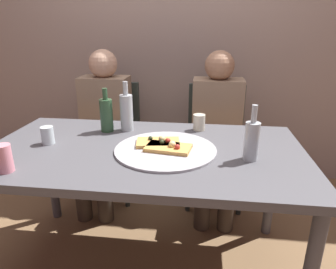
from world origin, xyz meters
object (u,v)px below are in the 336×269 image
at_px(wine_bottle, 126,112).
at_px(guest_in_sweater, 103,122).
at_px(dining_table, 144,161).
at_px(chair_right, 215,136).
at_px(pizza_slice_last, 159,142).
at_px(tumbler_near, 199,122).
at_px(tumbler_far, 47,135).
at_px(water_bottle, 252,140).
at_px(pizza_tray, 166,150).
at_px(pizza_slice_extra, 169,147).
at_px(guest_in_beanie, 217,127).
at_px(beer_bottle, 106,115).
at_px(soda_can, 4,158).
at_px(chair_left, 110,132).

xyz_separation_m(wine_bottle, guest_in_sweater, (-0.30, 0.42, -0.21)).
relative_size(dining_table, chair_right, 1.80).
distance_m(pizza_slice_last, tumbler_near, 0.35).
relative_size(wine_bottle, tumbler_far, 3.13).
xyz_separation_m(wine_bottle, water_bottle, (0.67, -0.34, -0.02)).
distance_m(pizza_tray, pizza_slice_extra, 0.03).
xyz_separation_m(dining_table, guest_in_sweater, (-0.46, 0.69, -0.02)).
distance_m(pizza_tray, guest_in_beanie, 0.77).
bearing_deg(tumbler_near, pizza_slice_last, -124.93).
xyz_separation_m(pizza_slice_last, water_bottle, (0.45, -0.11, 0.07)).
distance_m(pizza_slice_extra, guest_in_sweater, 0.94).
bearing_deg(guest_in_sweater, tumbler_far, 85.06).
xyz_separation_m(pizza_slice_last, tumbler_near, (0.20, 0.29, 0.02)).
bearing_deg(water_bottle, beer_bottle, 158.57).
distance_m(beer_bottle, chair_right, 0.96).
distance_m(soda_can, guest_in_beanie, 1.39).
bearing_deg(wine_bottle, tumbler_far, -143.35).
bearing_deg(chair_left, pizza_slice_extra, 123.92).
height_order(pizza_slice_last, guest_in_sweater, guest_in_sweater).
bearing_deg(beer_bottle, chair_right, 42.61).
xyz_separation_m(water_bottle, soda_can, (-1.05, -0.25, -0.04)).
relative_size(tumbler_near, guest_in_beanie, 0.08).
distance_m(pizza_slice_last, water_bottle, 0.47).
xyz_separation_m(dining_table, soda_can, (-0.53, -0.33, 0.14)).
bearing_deg(guest_in_beanie, pizza_tray, 68.52).
height_order(pizza_tray, wine_bottle, wine_bottle).
bearing_deg(water_bottle, tumbler_near, 122.16).
relative_size(pizza_slice_last, water_bottle, 0.90).
height_order(dining_table, wine_bottle, wine_bottle).
xyz_separation_m(beer_bottle, soda_can, (-0.27, -0.56, -0.04)).
height_order(dining_table, pizza_slice_last, pizza_slice_last).
xyz_separation_m(chair_left, chair_right, (0.85, 0.00, 0.00)).
bearing_deg(tumbler_near, dining_table, -130.33).
bearing_deg(guest_in_sweater, water_bottle, 141.86).
xyz_separation_m(wine_bottle, tumbler_far, (-0.36, -0.27, -0.07)).
bearing_deg(pizza_tray, dining_table, 170.54).
bearing_deg(guest_in_beanie, water_bottle, 99.34).
bearing_deg(tumbler_far, soda_can, -93.32).
xyz_separation_m(water_bottle, guest_in_sweater, (-0.97, 0.76, -0.20)).
xyz_separation_m(wine_bottle, soda_can, (-0.38, -0.59, -0.05)).
distance_m(pizza_slice_extra, beer_bottle, 0.49).
relative_size(pizza_slice_extra, tumbler_near, 2.47).
distance_m(pizza_slice_last, chair_left, 1.00).
height_order(water_bottle, soda_can, water_bottle).
bearing_deg(guest_in_beanie, guest_in_sweater, 0.00).
relative_size(guest_in_sweater, guest_in_beanie, 1.00).
relative_size(pizza_slice_last, chair_right, 0.26).
height_order(dining_table, chair_left, chair_left).
xyz_separation_m(pizza_tray, wine_bottle, (-0.27, 0.29, 0.11)).
xyz_separation_m(pizza_slice_extra, tumbler_near, (0.14, 0.35, 0.02)).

